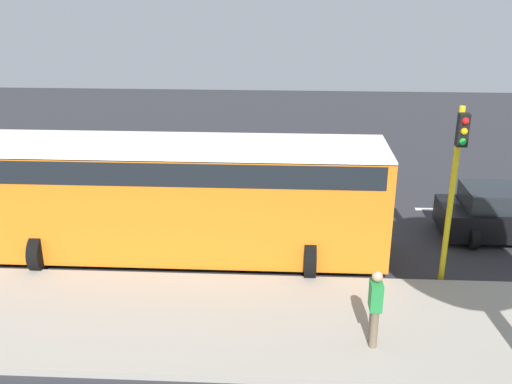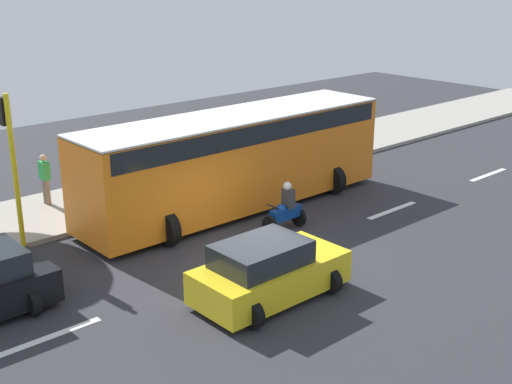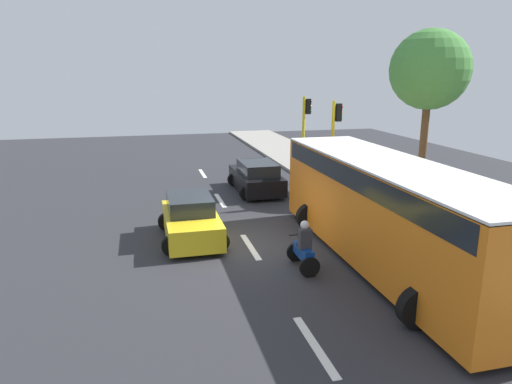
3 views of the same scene
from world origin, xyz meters
The scene contains 14 objects.
ground_plane centered at (0.00, 0.00, -0.05)m, with size 40.00×60.00×0.10m, color #2D2D33.
sidewalk centered at (7.00, 0.00, 0.07)m, with size 4.00×60.00×0.15m, color #9E998E.
lane_stripe_north centered at (0.00, -6.00, 0.01)m, with size 0.20×2.40×0.01m, color white.
lane_stripe_mid centered at (0.00, 0.00, 0.01)m, with size 0.20×2.40×0.01m, color white.
lane_stripe_south centered at (0.00, 6.00, 0.01)m, with size 0.20×2.40×0.01m, color white.
lane_stripe_far_south centered at (0.00, 12.00, 0.01)m, with size 0.20×2.40×0.01m, color white.
car_yellow_cab centered at (-1.83, 1.25, 0.71)m, with size 2.20×3.85×1.52m.
car_black centered at (2.00, 7.17, 0.71)m, with size 2.29×4.32×1.52m.
city_bus centered at (3.63, -2.35, 1.85)m, with size 3.20×11.00×3.16m.
motorcycle centered at (1.09, -2.15, 0.64)m, with size 0.60×1.30×1.53m.
pedestrian_near_signal centered at (7.78, 2.36, 1.06)m, with size 0.40×0.24×1.69m.
traffic_light_corner centered at (4.85, 4.50, 2.93)m, with size 0.49×0.24×4.50m.
traffic_light_midblock centered at (4.85, 8.26, 2.93)m, with size 0.49×0.24×4.50m.
street_tree_south centered at (9.96, 5.57, 5.76)m, with size 3.73×3.73×7.66m.
Camera 3 is at (-3.35, -14.25, 5.67)m, focal length 32.65 mm.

